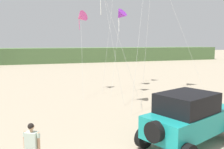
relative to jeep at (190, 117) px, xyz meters
name	(u,v)px	position (x,y,z in m)	size (l,w,h in m)	color
dune_ridge	(30,56)	(-5.98, 45.26, 0.37)	(90.00, 6.60, 3.15)	#567A47
jeep	(190,117)	(0.00, 0.00, 0.00)	(4.99, 3.73, 2.26)	teal
person_watching	(32,144)	(-6.29, -0.06, -0.26)	(0.55, 0.45, 1.67)	tan
kite_red_delta	(120,15)	(2.23, 14.04, 5.70)	(3.18, 5.31, 7.63)	purple
kite_pink_ribbon	(81,17)	(-1.77, 13.34, 5.31)	(1.54, 4.65, 7.21)	#E04C93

